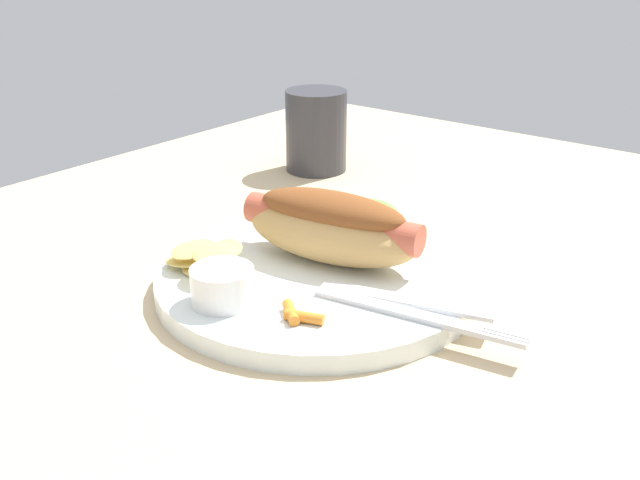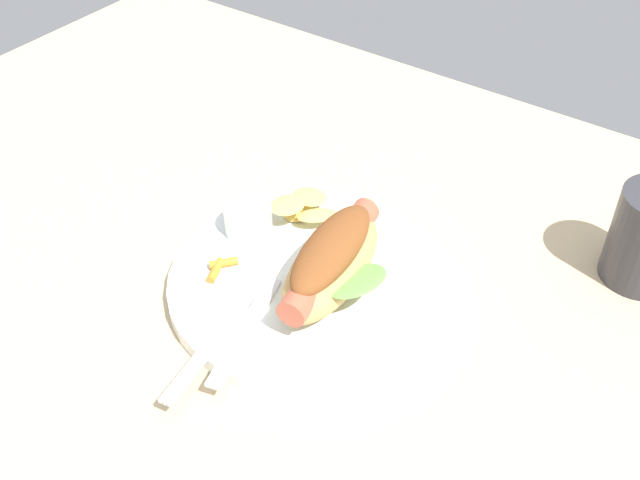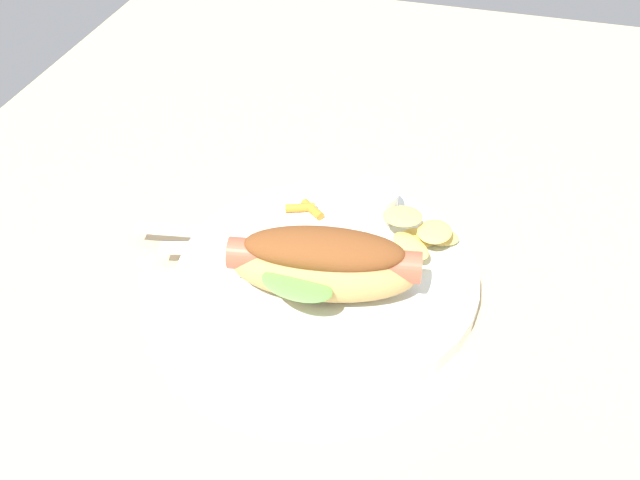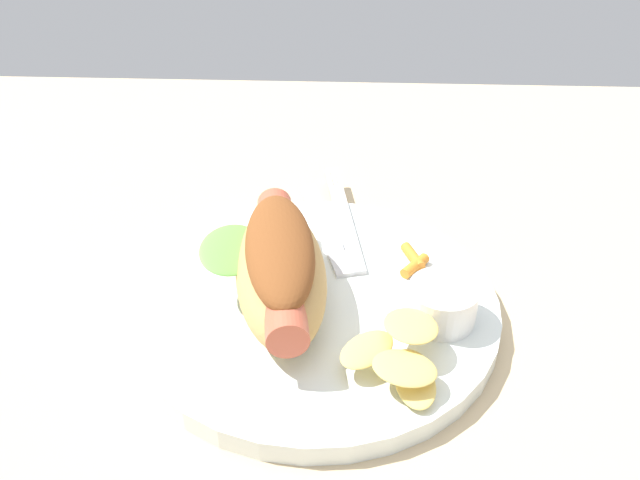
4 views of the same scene
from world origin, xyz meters
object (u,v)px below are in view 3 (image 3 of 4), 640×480
(fork, at_px, (225,234))
(knife, at_px, (234,248))
(plate, at_px, (327,277))
(hot_dog, at_px, (324,263))
(chips_pile, at_px, (421,232))
(carrot_garnish, at_px, (306,209))
(sauce_ramekin, at_px, (373,202))

(fork, xyz_separation_m, knife, (-0.02, -0.02, -0.00))
(plate, bearing_deg, fork, 79.50)
(fork, distance_m, knife, 0.02)
(knife, bearing_deg, hot_dog, 147.17)
(chips_pile, distance_m, carrot_garnish, 0.11)
(carrot_garnish, bearing_deg, plate, -150.91)
(fork, bearing_deg, hot_dog, 148.49)
(hot_dog, height_order, chips_pile, hot_dog)
(sauce_ramekin, xyz_separation_m, carrot_garnish, (-0.01, 0.06, -0.01))
(hot_dog, height_order, fork, hot_dog)
(plate, xyz_separation_m, chips_pile, (0.06, -0.07, 0.02))
(hot_dog, height_order, knife, hot_dog)
(hot_dog, relative_size, carrot_garnish, 4.06)
(plate, bearing_deg, knife, 87.82)
(chips_pile, height_order, carrot_garnish, chips_pile)
(chips_pile, bearing_deg, sauce_ramekin, 59.49)
(sauce_ramekin, relative_size, knife, 0.36)
(hot_dog, distance_m, sauce_ramekin, 0.12)
(fork, height_order, carrot_garnish, carrot_garnish)
(hot_dog, relative_size, sauce_ramekin, 3.42)
(hot_dog, bearing_deg, knife, -26.02)
(fork, bearing_deg, knife, 125.04)
(plate, bearing_deg, carrot_garnish, 29.09)
(fork, height_order, knife, same)
(plate, bearing_deg, sauce_ramekin, -12.93)
(carrot_garnish, bearing_deg, hot_dog, -155.68)
(sauce_ramekin, distance_m, knife, 0.14)
(plate, xyz_separation_m, fork, (0.02, 0.10, 0.01))
(fork, relative_size, carrot_garnish, 4.04)
(plate, xyz_separation_m, sauce_ramekin, (0.09, -0.02, 0.02))
(hot_dog, bearing_deg, sauce_ramekin, -107.19)
(plate, height_order, sauce_ramekin, sauce_ramekin)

